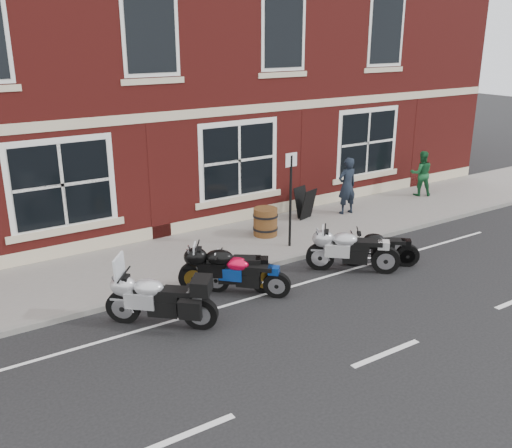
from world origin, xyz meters
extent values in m
plane|color=black|center=(0.00, 0.00, 0.00)|extent=(80.00, 80.00, 0.00)
cube|color=slate|center=(0.00, 3.00, 0.06)|extent=(30.00, 3.00, 0.12)
cube|color=slate|center=(0.00, 1.42, 0.06)|extent=(30.00, 0.16, 0.12)
cube|color=maroon|center=(0.00, 10.50, 6.00)|extent=(24.00, 12.00, 12.00)
cylinder|color=black|center=(-3.51, 0.68, 0.34)|extent=(0.60, 0.57, 0.69)
cylinder|color=black|center=(-2.35, -0.37, 0.34)|extent=(0.60, 0.57, 0.69)
cube|color=black|center=(-2.97, 0.19, 0.71)|extent=(0.81, 0.77, 0.24)
ellipsoid|color=#AAABAF|center=(-3.09, 0.30, 0.84)|extent=(0.71, 0.69, 0.34)
cube|color=black|center=(-2.65, -0.10, 0.80)|extent=(0.63, 0.61, 0.11)
cube|color=silver|center=(-3.49, 0.67, 1.24)|extent=(0.34, 0.36, 0.48)
cylinder|color=black|center=(-1.28, 0.92, 0.30)|extent=(0.51, 0.51, 0.60)
cylinder|color=black|center=(-0.32, -0.05, 0.30)|extent=(0.51, 0.51, 0.60)
cube|color=black|center=(-0.83, 0.47, 0.62)|extent=(0.68, 0.69, 0.21)
ellipsoid|color=red|center=(-0.93, 0.57, 0.73)|extent=(0.61, 0.61, 0.30)
cube|color=black|center=(-0.57, 0.20, 0.69)|extent=(0.53, 0.54, 0.09)
cylinder|color=black|center=(-1.68, 1.21, 0.35)|extent=(0.65, 0.52, 0.70)
cylinder|color=black|center=(-0.40, 0.29, 0.35)|extent=(0.65, 0.52, 0.70)
cube|color=black|center=(-1.08, 0.78, 0.72)|extent=(0.86, 0.72, 0.24)
ellipsoid|color=black|center=(-1.22, 0.87, 0.85)|extent=(0.72, 0.67, 0.35)
cube|color=black|center=(-0.73, 0.53, 0.81)|extent=(0.65, 0.58, 0.11)
cylinder|color=black|center=(1.42, 0.63, 0.34)|extent=(0.61, 0.55, 0.68)
cylinder|color=black|center=(2.58, -0.38, 0.34)|extent=(0.61, 0.55, 0.68)
cube|color=black|center=(1.96, 0.16, 0.70)|extent=(0.81, 0.75, 0.23)
ellipsoid|color=#9C9CA0|center=(1.84, 0.27, 0.83)|extent=(0.70, 0.68, 0.34)
cube|color=black|center=(2.28, -0.12, 0.79)|extent=(0.62, 0.59, 0.11)
cylinder|color=black|center=(2.27, 0.41, 0.29)|extent=(0.54, 0.44, 0.58)
cylinder|color=black|center=(3.33, -0.37, 0.29)|extent=(0.54, 0.44, 0.58)
cube|color=black|center=(2.76, 0.05, 0.60)|extent=(0.72, 0.61, 0.20)
ellipsoid|color=black|center=(2.65, 0.13, 0.71)|extent=(0.60, 0.57, 0.29)
cube|color=black|center=(3.06, -0.17, 0.67)|extent=(0.54, 0.49, 0.09)
imported|color=black|center=(4.70, 3.41, 1.00)|extent=(0.67, 0.46, 1.76)
imported|color=#164F29|center=(8.20, 3.58, 0.89)|extent=(0.95, 0.90, 1.54)
cylinder|color=#4C3214|center=(1.49, 3.12, 0.51)|extent=(0.66, 0.66, 0.77)
cylinder|color=black|center=(1.49, 3.12, 0.32)|extent=(0.69, 0.69, 0.06)
cylinder|color=black|center=(1.49, 3.12, 0.69)|extent=(0.69, 0.69, 0.06)
cylinder|color=black|center=(1.56, 2.07, 1.33)|extent=(0.07, 0.07, 2.42)
cube|color=silver|center=(1.56, 2.07, 2.43)|extent=(0.35, 0.04, 0.35)
camera|label=1|loc=(-6.83, -9.22, 5.50)|focal=40.00mm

